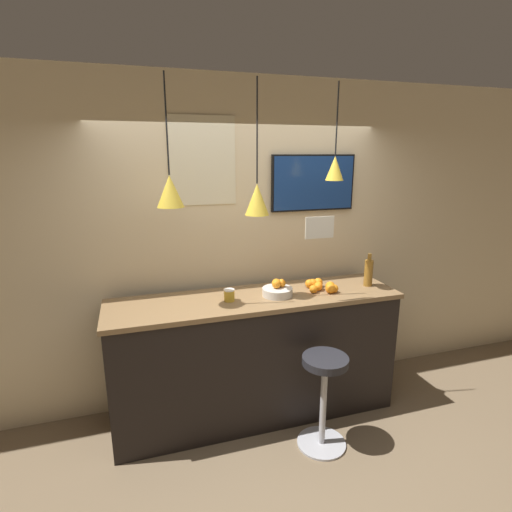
{
  "coord_description": "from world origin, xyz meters",
  "views": [
    {
      "loc": [
        -0.94,
        -2.24,
        2.26
      ],
      "look_at": [
        0.0,
        0.75,
        1.45
      ],
      "focal_mm": 28.0,
      "sensor_mm": 36.0,
      "label": 1
    }
  ],
  "objects_px": {
    "bar_stool": "(324,387)",
    "fruit_bowl": "(277,290)",
    "juice_bottle": "(368,272)",
    "mounted_tv": "(313,183)",
    "spread_jar": "(229,295)"
  },
  "relations": [
    {
      "from": "juice_bottle",
      "to": "spread_jar",
      "type": "distance_m",
      "value": 1.28
    },
    {
      "from": "bar_stool",
      "to": "fruit_bowl",
      "type": "height_order",
      "value": "fruit_bowl"
    },
    {
      "from": "fruit_bowl",
      "to": "mounted_tv",
      "type": "bearing_deg",
      "value": 39.58
    },
    {
      "from": "mounted_tv",
      "to": "bar_stool",
      "type": "bearing_deg",
      "value": -107.43
    },
    {
      "from": "juice_bottle",
      "to": "mounted_tv",
      "type": "xyz_separation_m",
      "value": [
        -0.38,
        0.41,
        0.77
      ]
    },
    {
      "from": "fruit_bowl",
      "to": "juice_bottle",
      "type": "height_order",
      "value": "juice_bottle"
    },
    {
      "from": "juice_bottle",
      "to": "spread_jar",
      "type": "height_order",
      "value": "juice_bottle"
    },
    {
      "from": "spread_jar",
      "to": "fruit_bowl",
      "type": "bearing_deg",
      "value": 0.27
    },
    {
      "from": "fruit_bowl",
      "to": "mounted_tv",
      "type": "distance_m",
      "value": 1.06
    },
    {
      "from": "bar_stool",
      "to": "juice_bottle",
      "type": "xyz_separation_m",
      "value": [
        0.67,
        0.52,
        0.71
      ]
    },
    {
      "from": "fruit_bowl",
      "to": "spread_jar",
      "type": "relative_size",
      "value": 2.57
    },
    {
      "from": "bar_stool",
      "to": "mounted_tv",
      "type": "bearing_deg",
      "value": 72.57
    },
    {
      "from": "juice_bottle",
      "to": "mounted_tv",
      "type": "relative_size",
      "value": 0.37
    },
    {
      "from": "bar_stool",
      "to": "juice_bottle",
      "type": "bearing_deg",
      "value": 37.87
    },
    {
      "from": "juice_bottle",
      "to": "spread_jar",
      "type": "xyz_separation_m",
      "value": [
        -1.28,
        0.0,
        -0.08
      ]
    }
  ]
}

